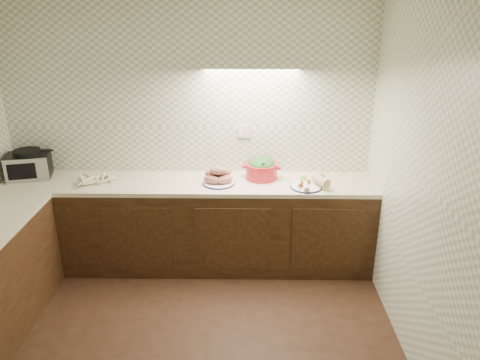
{
  "coord_description": "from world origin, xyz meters",
  "views": [
    {
      "loc": [
        0.57,
        -2.68,
        2.56
      ],
      "look_at": [
        0.52,
        1.25,
        1.02
      ],
      "focal_mm": 35.0,
      "sensor_mm": 36.0,
      "label": 1
    }
  ],
  "objects_px": {
    "onion_bowl": "(215,174)",
    "sweet_potato_plate": "(218,177)",
    "dutch_oven": "(262,168)",
    "parsnip_pile": "(93,180)",
    "veg_plate": "(312,181)",
    "toaster_oven": "(29,165)"
  },
  "relations": [
    {
      "from": "toaster_oven",
      "to": "sweet_potato_plate",
      "type": "distance_m",
      "value": 1.87
    },
    {
      "from": "veg_plate",
      "to": "toaster_oven",
      "type": "bearing_deg",
      "value": 175.96
    },
    {
      "from": "toaster_oven",
      "to": "dutch_oven",
      "type": "height_order",
      "value": "toaster_oven"
    },
    {
      "from": "sweet_potato_plate",
      "to": "onion_bowl",
      "type": "xyz_separation_m",
      "value": [
        -0.04,
        0.16,
        -0.03
      ]
    },
    {
      "from": "sweet_potato_plate",
      "to": "dutch_oven",
      "type": "relative_size",
      "value": 0.81
    },
    {
      "from": "dutch_oven",
      "to": "veg_plate",
      "type": "xyz_separation_m",
      "value": [
        0.47,
        -0.2,
        -0.05
      ]
    },
    {
      "from": "toaster_oven",
      "to": "onion_bowl",
      "type": "xyz_separation_m",
      "value": [
        1.83,
        0.02,
        -0.09
      ]
    },
    {
      "from": "parsnip_pile",
      "to": "onion_bowl",
      "type": "height_order",
      "value": "onion_bowl"
    },
    {
      "from": "parsnip_pile",
      "to": "dutch_oven",
      "type": "height_order",
      "value": "dutch_oven"
    },
    {
      "from": "veg_plate",
      "to": "onion_bowl",
      "type": "bearing_deg",
      "value": 166.95
    },
    {
      "from": "parsnip_pile",
      "to": "toaster_oven",
      "type": "bearing_deg",
      "value": 167.35
    },
    {
      "from": "sweet_potato_plate",
      "to": "veg_plate",
      "type": "bearing_deg",
      "value": -3.41
    },
    {
      "from": "parsnip_pile",
      "to": "veg_plate",
      "type": "height_order",
      "value": "veg_plate"
    },
    {
      "from": "dutch_oven",
      "to": "veg_plate",
      "type": "bearing_deg",
      "value": -16.68
    },
    {
      "from": "veg_plate",
      "to": "sweet_potato_plate",
      "type": "bearing_deg",
      "value": 176.59
    },
    {
      "from": "toaster_oven",
      "to": "veg_plate",
      "type": "relative_size",
      "value": 1.2
    },
    {
      "from": "onion_bowl",
      "to": "sweet_potato_plate",
      "type": "bearing_deg",
      "value": -76.29
    },
    {
      "from": "parsnip_pile",
      "to": "sweet_potato_plate",
      "type": "relative_size",
      "value": 1.12
    },
    {
      "from": "toaster_oven",
      "to": "dutch_oven",
      "type": "distance_m",
      "value": 2.28
    },
    {
      "from": "toaster_oven",
      "to": "veg_plate",
      "type": "bearing_deg",
      "value": -18.26
    },
    {
      "from": "parsnip_pile",
      "to": "dutch_oven",
      "type": "relative_size",
      "value": 0.91
    },
    {
      "from": "parsnip_pile",
      "to": "dutch_oven",
      "type": "xyz_separation_m",
      "value": [
        1.61,
        0.15,
        0.07
      ]
    }
  ]
}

